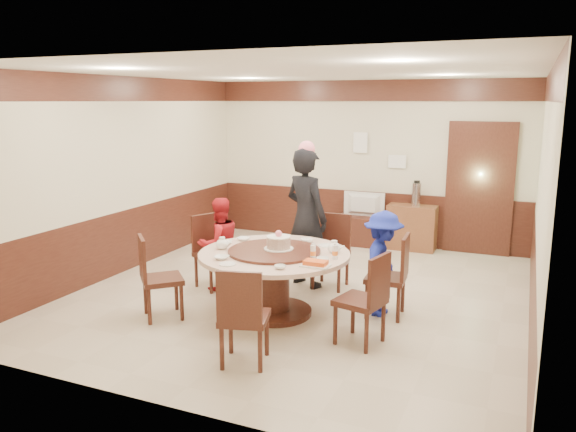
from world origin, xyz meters
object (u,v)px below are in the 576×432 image
at_px(banquet_table, 274,270).
at_px(person_blue, 383,264).
at_px(birthday_cake, 279,242).
at_px(side_cabinet, 412,227).
at_px(person_standing, 306,218).
at_px(television, 363,205).
at_px(shrimp_platter, 316,264).
at_px(person_red, 219,244).
at_px(tv_stand, 362,231).
at_px(thermos, 416,194).

distance_m(banquet_table, person_blue, 1.25).
bearing_deg(banquet_table, person_blue, 22.64).
distance_m(birthday_cake, side_cabinet, 3.66).
relative_size(person_standing, television, 2.59).
bearing_deg(shrimp_platter, person_red, 152.47).
bearing_deg(tv_stand, person_blue, -70.18).
bearing_deg(side_cabinet, birthday_cake, -103.73).
xyz_separation_m(banquet_table, person_blue, (1.15, 0.48, 0.08)).
bearing_deg(birthday_cake, person_standing, 94.55).
bearing_deg(side_cabinet, tv_stand, -177.96).
relative_size(person_blue, birthday_cake, 3.60).
xyz_separation_m(person_standing, shrimp_platter, (0.69, -1.48, -0.15)).
bearing_deg(thermos, television, -178.08).
bearing_deg(side_cabinet, banquet_table, -104.03).
relative_size(banquet_table, side_cabinet, 2.18).
relative_size(birthday_cake, television, 0.48).
bearing_deg(person_standing, person_blue, 174.75).
xyz_separation_m(person_blue, thermos, (-0.21, 3.09, 0.32)).
xyz_separation_m(person_red, shrimp_platter, (1.67, -0.87, 0.16)).
distance_m(person_red, television, 3.20).
height_order(banquet_table, person_red, person_red).
relative_size(person_blue, tv_stand, 1.45).
relative_size(banquet_table, birthday_cake, 5.09).
relative_size(birthday_cake, shrimp_platter, 1.14).
relative_size(side_cabinet, thermos, 2.11).
height_order(person_red, television, person_red).
bearing_deg(side_cabinet, thermos, 0.00).
height_order(person_red, person_blue, person_blue).
bearing_deg(shrimp_platter, person_standing, 114.92).
height_order(birthday_cake, thermos, thermos).
relative_size(tv_stand, side_cabinet, 1.06).
xyz_separation_m(shrimp_platter, television, (-0.58, 3.88, -0.07)).
bearing_deg(banquet_table, birthday_cake, 56.63).
height_order(banquet_table, side_cabinet, banquet_table).
xyz_separation_m(side_cabinet, thermos, (0.05, 0.00, 0.56)).
bearing_deg(side_cabinet, person_standing, -111.30).
relative_size(shrimp_platter, side_cabinet, 0.38).
bearing_deg(person_standing, thermos, -88.89).
bearing_deg(shrimp_platter, side_cabinet, 86.18).
height_order(person_standing, tv_stand, person_standing).
relative_size(shrimp_platter, television, 0.42).
relative_size(banquet_table, thermos, 4.59).
bearing_deg(person_red, tv_stand, -165.92).
bearing_deg(person_blue, thermos, 0.99).
xyz_separation_m(person_red, thermos, (1.99, 3.04, 0.33)).
relative_size(tv_stand, television, 1.18).
xyz_separation_m(banquet_table, person_red, (-1.04, 0.54, 0.08)).
distance_m(person_blue, thermos, 3.12).
height_order(banquet_table, shrimp_platter, shrimp_platter).
bearing_deg(thermos, person_red, -123.16).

